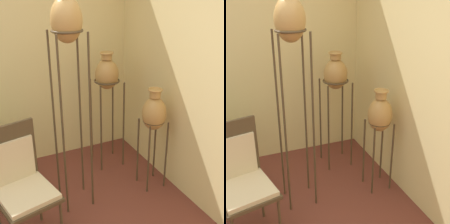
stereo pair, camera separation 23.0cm
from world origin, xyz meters
TOP-DOWN VIEW (x-y plane):
  - vase_stand_tall at (0.71, 0.78)m, footprint 0.29×0.29m
  - vase_stand_medium at (1.33, 1.32)m, footprint 0.31×0.31m
  - vase_stand_short at (1.57, 0.69)m, footprint 0.25×0.25m
  - chair at (0.14, 0.49)m, footprint 0.55×0.57m

SIDE VIEW (x-z plane):
  - chair at x=0.14m, z-range 0.08..1.15m
  - vase_stand_short at x=1.57m, z-range 0.29..1.42m
  - vase_stand_medium at x=1.33m, z-range 0.42..1.83m
  - vase_stand_tall at x=0.71m, z-range 0.71..2.80m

